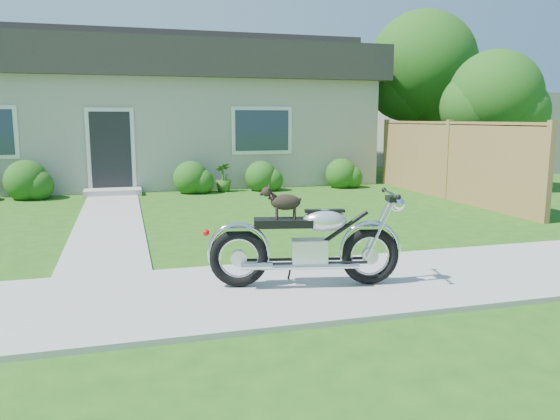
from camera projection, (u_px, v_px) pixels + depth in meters
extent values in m
plane|color=#235114|center=(240.00, 293.00, 6.08)|extent=(80.00, 80.00, 0.00)
cube|color=#9E9B93|center=(240.00, 292.00, 6.08)|extent=(24.00, 2.20, 0.04)
cube|color=#9E9B93|center=(110.00, 220.00, 10.42)|extent=(1.20, 8.00, 0.03)
cube|color=#AAA59A|center=(162.00, 132.00, 17.22)|extent=(12.00, 6.00, 3.00)
cube|color=#2D2B28|center=(160.00, 67.00, 16.88)|extent=(12.60, 6.60, 1.00)
cube|color=#2D2B28|center=(159.00, 44.00, 16.77)|extent=(12.60, 2.00, 0.60)
cube|color=black|center=(111.00, 153.00, 14.01)|extent=(1.00, 0.06, 2.10)
cube|color=#9E9B93|center=(113.00, 192.00, 13.84)|extent=(1.40, 0.70, 0.16)
cube|color=#2D3847|center=(262.00, 131.00, 15.00)|extent=(1.70, 0.05, 1.30)
cube|color=brown|center=(448.00, 162.00, 13.09)|extent=(0.08, 6.50, 1.80)
cube|color=brown|center=(386.00, 152.00, 16.17)|extent=(0.12, 0.12, 1.90)
cube|color=brown|center=(448.00, 160.00, 13.08)|extent=(0.12, 0.12, 1.90)
cube|color=brown|center=(548.00, 172.00, 10.00)|extent=(0.12, 0.12, 1.90)
cube|color=brown|center=(450.00, 123.00, 12.94)|extent=(0.08, 6.50, 0.08)
cylinder|color=#3D2B1C|center=(492.00, 153.00, 14.73)|extent=(0.28, 0.28, 2.03)
sphere|color=#204F15|center=(495.00, 96.00, 14.48)|extent=(2.43, 2.43, 2.43)
sphere|color=#204F15|center=(515.00, 111.00, 14.37)|extent=(1.79, 1.79, 1.79)
cylinder|color=#3D2B1C|center=(420.00, 132.00, 18.14)|extent=(0.28, 0.28, 2.94)
sphere|color=#204F15|center=(423.00, 65.00, 17.78)|extent=(3.52, 3.52, 3.52)
sphere|color=#204F15|center=(438.00, 83.00, 17.71)|extent=(2.58, 2.58, 2.58)
sphere|color=#204F15|center=(341.00, 174.00, 15.35)|extent=(0.89, 0.89, 0.89)
sphere|color=#204F15|center=(26.00, 181.00, 13.13)|extent=(1.03, 1.03, 1.03)
sphere|color=#204F15|center=(191.00, 178.00, 14.21)|extent=(0.91, 0.91, 0.91)
sphere|color=#204F15|center=(261.00, 177.00, 14.72)|extent=(0.87, 0.87, 0.87)
imported|color=#195E1D|center=(23.00, 185.00, 13.17)|extent=(0.65, 0.72, 0.69)
imported|color=#2E601A|center=(223.00, 177.00, 14.49)|extent=(0.58, 0.58, 0.76)
torus|color=black|center=(370.00, 256.00, 6.25)|extent=(0.68, 0.25, 0.67)
torus|color=black|center=(239.00, 258.00, 6.14)|extent=(0.68, 0.25, 0.67)
cube|color=silver|center=(309.00, 253.00, 6.19)|extent=(0.44, 0.32, 0.30)
ellipsoid|color=silver|center=(325.00, 220.00, 6.14)|extent=(0.56, 0.39, 0.26)
cube|color=black|center=(283.00, 223.00, 6.11)|extent=(0.69, 0.39, 0.09)
cube|color=silver|center=(371.00, 227.00, 6.19)|extent=(0.32, 0.20, 0.03)
cube|color=silver|center=(238.00, 229.00, 6.09)|extent=(0.32, 0.20, 0.03)
cylinder|color=silver|center=(391.00, 193.00, 6.14)|extent=(0.15, 0.59, 0.03)
sphere|color=silver|center=(397.00, 204.00, 6.17)|extent=(0.20, 0.20, 0.17)
cylinder|color=silver|center=(311.00, 267.00, 6.08)|extent=(1.09, 0.29, 0.06)
ellipsoid|color=black|center=(286.00, 202.00, 6.07)|extent=(0.36, 0.22, 0.18)
sphere|color=black|center=(267.00, 192.00, 6.04)|extent=(0.13, 0.13, 0.11)
cylinder|color=black|center=(277.00, 212.00, 6.13)|extent=(0.03, 0.03, 0.14)
cylinder|color=black|center=(277.00, 213.00, 6.05)|extent=(0.03, 0.03, 0.14)
cylinder|color=black|center=(294.00, 212.00, 6.14)|extent=(0.03, 0.03, 0.14)
cylinder|color=black|center=(295.00, 213.00, 6.06)|extent=(0.03, 0.03, 0.14)
torus|color=#B4305D|center=(271.00, 196.00, 6.05)|extent=(0.07, 0.10, 0.09)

